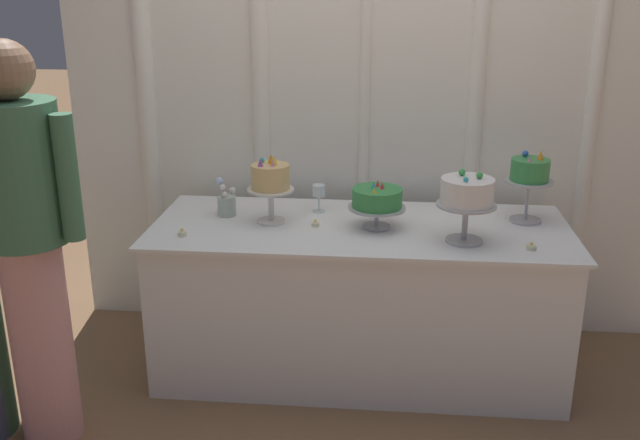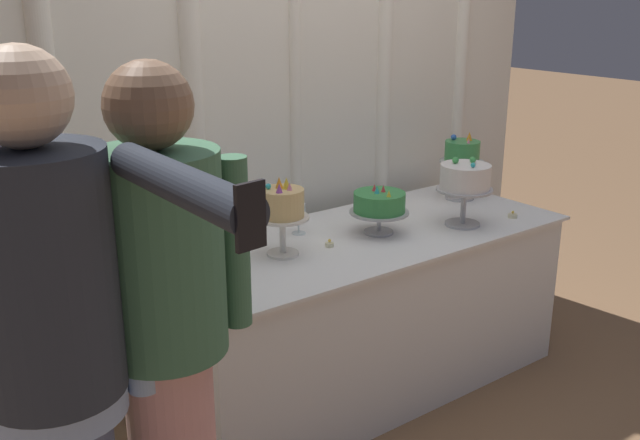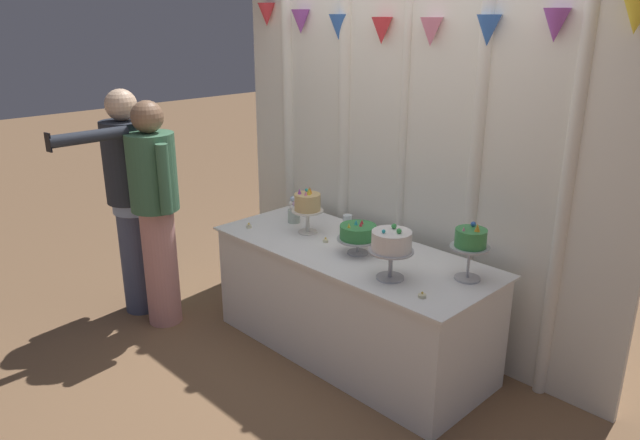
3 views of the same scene
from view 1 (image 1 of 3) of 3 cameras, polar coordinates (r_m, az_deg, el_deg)
The scene contains 13 objects.
ground_plane at distance 3.64m, azimuth 2.96°, elevation -12.51°, with size 24.00×24.00×0.00m, color #846042.
draped_curtain at distance 3.77m, azimuth 3.29°, elevation 10.53°, with size 3.23×0.15×2.59m.
cake_table at distance 3.54m, azimuth 3.14°, elevation -6.33°, with size 2.00×0.81×0.77m.
cake_display_leftmost at distance 3.38m, azimuth -4.01°, elevation 3.23°, with size 0.23×0.23×0.34m.
cake_display_midleft at distance 3.33m, azimuth 4.61°, elevation 1.63°, with size 0.27×0.27×0.23m.
cake_display_midright at distance 3.18m, azimuth 11.75°, elevation 1.99°, with size 0.27×0.27×0.33m.
cake_display_rightmost at distance 3.53m, azimuth 16.52°, elevation 3.54°, with size 0.23×0.23×0.36m.
wine_glass at distance 3.56m, azimuth -0.09°, elevation 2.27°, with size 0.06×0.06×0.14m.
flower_vase at distance 3.55m, azimuth -7.57°, elevation 1.43°, with size 0.10×0.11×0.19m.
tealight_far_left at distance 3.31m, azimuth -11.03°, elevation -1.08°, with size 0.04×0.04×0.04m.
tealight_near_left at distance 3.38m, azimuth -0.37°, elevation -0.33°, with size 0.04×0.04×0.03m.
tealight_near_right at distance 3.23m, azimuth 16.63°, elevation -2.12°, with size 0.05×0.05×0.03m.
guest_man_pink_jacket at distance 3.04m, azimuth -22.52°, elevation -1.18°, with size 0.51×0.39×1.69m.
Camera 1 is at (0.11, -3.11, 1.89)m, focal length 39.76 mm.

